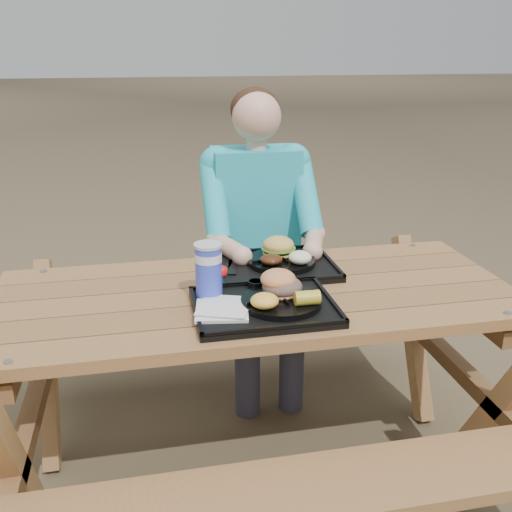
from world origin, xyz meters
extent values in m
plane|color=#999999|center=(0.00, 0.00, 0.00)|extent=(60.00, 60.00, 0.00)
cube|color=black|center=(-0.01, -0.16, 0.76)|extent=(0.45, 0.35, 0.02)
cube|color=black|center=(0.11, 0.18, 0.76)|extent=(0.45, 0.35, 0.02)
cylinder|color=black|center=(0.05, -0.16, 0.78)|extent=(0.26, 0.26, 0.02)
cylinder|color=black|center=(0.14, 0.19, 0.78)|extent=(0.26, 0.26, 0.02)
cube|color=silver|center=(-0.15, -0.18, 0.78)|extent=(0.19, 0.19, 0.02)
cylinder|color=#1C2FD2|center=(-0.17, -0.06, 0.86)|extent=(0.09, 0.09, 0.18)
cylinder|color=#341005|center=(-0.01, -0.03, 0.79)|extent=(0.06, 0.06, 0.03)
cylinder|color=yellow|center=(0.05, -0.04, 0.78)|extent=(0.04, 0.04, 0.03)
ellipsoid|color=yellow|center=(-0.02, -0.22, 0.81)|extent=(0.09, 0.09, 0.04)
cube|color=black|center=(-0.05, 0.19, 0.77)|extent=(0.06, 0.17, 0.01)
ellipsoid|color=#49220E|center=(0.09, 0.14, 0.81)|extent=(0.08, 0.08, 0.04)
ellipsoid|color=white|center=(0.19, 0.13, 0.81)|extent=(0.09, 0.09, 0.05)
camera|label=1|loc=(-0.36, -1.78, 1.55)|focal=40.00mm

